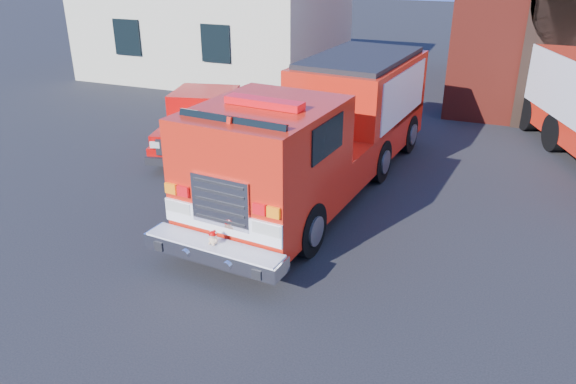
% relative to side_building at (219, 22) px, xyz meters
% --- Properties ---
extents(ground, '(100.00, 100.00, 0.00)m').
position_rel_side_building_xyz_m(ground, '(9.00, -13.00, -2.20)').
color(ground, black).
rests_on(ground, ground).
extents(side_building, '(10.20, 8.20, 4.35)m').
position_rel_side_building_xyz_m(side_building, '(0.00, 0.00, 0.00)').
color(side_building, beige).
rests_on(side_building, ground).
extents(fire_engine, '(3.48, 9.50, 2.86)m').
position_rel_side_building_xyz_m(fire_engine, '(8.60, -10.88, -0.72)').
color(fire_engine, black).
rests_on(fire_engine, ground).
extents(pickup_truck, '(2.97, 5.46, 1.69)m').
position_rel_side_building_xyz_m(pickup_truck, '(4.50, -9.21, -1.40)').
color(pickup_truck, black).
rests_on(pickup_truck, ground).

